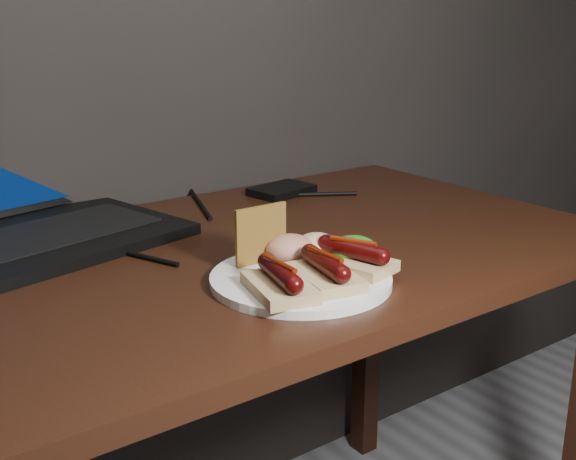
# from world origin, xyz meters

# --- Properties ---
(desk) EXTENTS (1.40, 0.70, 0.75)m
(desk) POSITION_xyz_m (0.00, 1.38, 0.66)
(desk) COLOR black
(desk) RESTS_ON ground
(laptop) EXTENTS (0.49, 0.45, 0.25)m
(laptop) POSITION_xyz_m (-0.17, 1.64, 0.80)
(laptop) COLOR black
(laptop) RESTS_ON desk
(hard_drive) EXTENTS (0.14, 0.10, 0.02)m
(hard_drive) POSITION_xyz_m (0.35, 1.63, 0.76)
(hard_drive) COLOR black
(hard_drive) RESTS_ON desk
(desk_cables) EXTENTS (1.00, 0.39, 0.01)m
(desk_cables) POSITION_xyz_m (-0.02, 1.54, 0.75)
(desk_cables) COLOR black
(desk_cables) RESTS_ON desk
(plate) EXTENTS (0.32, 0.32, 0.01)m
(plate) POSITION_xyz_m (0.08, 1.21, 0.76)
(plate) COLOR white
(plate) RESTS_ON desk
(bread_sausage_left) EXTENTS (0.10, 0.13, 0.04)m
(bread_sausage_left) POSITION_xyz_m (0.01, 1.17, 0.78)
(bread_sausage_left) COLOR #E4BF86
(bread_sausage_left) RESTS_ON plate
(bread_sausage_center) EXTENTS (0.09, 0.13, 0.04)m
(bread_sausage_center) POSITION_xyz_m (0.08, 1.16, 0.78)
(bread_sausage_center) COLOR #E4BF86
(bread_sausage_center) RESTS_ON plate
(bread_sausage_right) EXTENTS (0.10, 0.13, 0.04)m
(bread_sausage_right) POSITION_xyz_m (0.15, 1.18, 0.78)
(bread_sausage_right) COLOR #E4BF86
(bread_sausage_right) RESTS_ON plate
(crispbread) EXTENTS (0.09, 0.01, 0.08)m
(crispbread) POSITION_xyz_m (0.06, 1.28, 0.80)
(crispbread) COLOR olive
(crispbread) RESTS_ON plate
(salad_greens) EXTENTS (0.07, 0.07, 0.04)m
(salad_greens) POSITION_xyz_m (0.17, 1.20, 0.78)
(salad_greens) COLOR #186013
(salad_greens) RESTS_ON plate
(salsa_mound) EXTENTS (0.07, 0.07, 0.04)m
(salsa_mound) POSITION_xyz_m (0.10, 1.26, 0.78)
(salsa_mound) COLOR maroon
(salsa_mound) RESTS_ON plate
(coleslaw_mound) EXTENTS (0.06, 0.06, 0.04)m
(coleslaw_mound) POSITION_xyz_m (0.14, 1.26, 0.78)
(coleslaw_mound) COLOR beige
(coleslaw_mound) RESTS_ON plate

